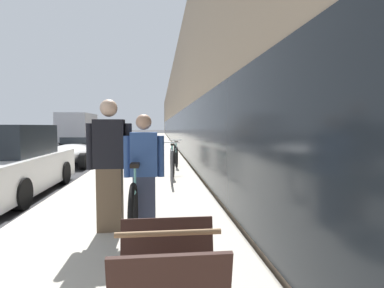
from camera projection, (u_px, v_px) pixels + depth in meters
name	position (u px, v px, depth m)	size (l,w,h in m)	color
sidewalk_slab	(152.00, 145.00, 23.96)	(3.33, 70.00, 0.11)	#BCB5A5
storefront_facade	(216.00, 110.00, 32.43)	(10.01, 70.00, 6.62)	tan
tandem_bicycle	(138.00, 197.00, 4.36)	(0.52, 2.50, 0.98)	black
person_rider	(144.00, 173.00, 4.05)	(0.54, 0.21, 1.60)	#33384C
person_bystander	(110.00, 165.00, 4.11)	(0.61, 0.24, 1.81)	brown
bike_rack_hoop	(172.00, 163.00, 7.51)	(0.05, 0.60, 0.84)	#4C4C51
cruiser_bike_nearest	(172.00, 161.00, 8.88)	(0.52, 1.77, 0.95)	black
cruiser_bike_middle	(176.00, 155.00, 10.93)	(0.52, 1.87, 0.93)	black
parked_sedan_curbside	(5.00, 164.00, 6.63)	(1.93, 4.17, 1.58)	white
vintage_roadster_curbside	(71.00, 154.00, 11.63)	(1.70, 3.80, 1.09)	white
moving_truck	(79.00, 128.00, 26.27)	(2.45, 6.47, 2.61)	orange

